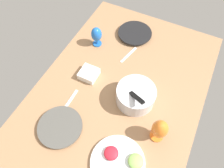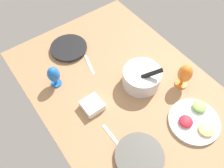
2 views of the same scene
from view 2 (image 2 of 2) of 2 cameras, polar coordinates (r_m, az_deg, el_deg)
name	(u,v)px [view 2 (image 2 of 2)]	position (r cm, az deg, el deg)	size (l,w,h in cm)	color
ground_plane	(128,95)	(149.78, 3.80, -2.65)	(160.00, 104.00, 4.00)	#99704C
dinner_plate_left	(69,48)	(172.57, -10.42, 8.54)	(26.05, 26.05, 2.74)	#4C4C51
dinner_plate_right	(139,156)	(129.98, 6.66, -17.02)	(26.21, 26.21, 2.60)	silver
mixing_bowl	(142,77)	(148.38, 7.19, 1.66)	(24.04, 24.04, 17.73)	silver
fruit_platter	(195,120)	(144.87, 19.41, -8.32)	(29.53, 29.53, 4.93)	silver
hurricane_glass_blue	(54,75)	(148.71, -13.93, 2.13)	(7.79, 7.79, 15.55)	blue
hurricane_glass_orange	(185,74)	(150.03, 17.23, 2.26)	(8.89, 8.89, 17.63)	orange
square_bowl_white	(92,105)	(140.64, -4.81, -5.14)	(11.60, 11.60, 4.85)	white
fork_by_left_plate	(89,65)	(161.88, -5.49, 4.71)	(18.00, 1.80, 0.60)	silver
fork_by_right_plate	(113,137)	(134.02, 0.14, -12.69)	(18.00, 1.80, 0.60)	silver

